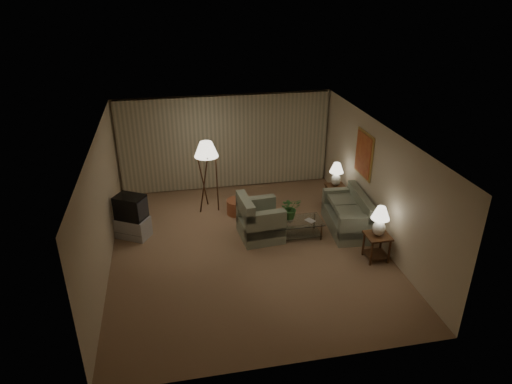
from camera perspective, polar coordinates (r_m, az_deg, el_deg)
ground at (r=10.43m, az=-1.05°, el=-7.01°), size 7.00×7.00×0.00m
room_shell at (r=10.99m, az=-2.41°, el=4.93°), size 6.04×7.02×2.72m
sofa at (r=11.20m, az=11.28°, el=-2.92°), size 1.79×1.10×0.73m
armchair at (r=10.65m, az=0.58°, el=-3.65°), size 1.15×1.10×0.83m
side_table_near at (r=10.18m, az=14.87°, el=-6.16°), size 0.51×0.51×0.60m
side_table_far at (r=12.27m, az=9.82°, el=-0.02°), size 0.49×0.41×0.60m
table_lamp_near at (r=9.89m, az=15.25°, el=-3.23°), size 0.39×0.39×0.67m
table_lamp_far at (r=12.04m, az=10.02°, el=2.45°), size 0.37×0.37×0.63m
coffee_table at (r=10.76m, az=5.00°, el=-4.27°), size 1.22×0.67×0.41m
tv_cabinet at (r=11.12m, az=-15.11°, el=-4.26°), size 1.15×1.11×0.50m
crt_tv at (r=10.87m, az=-15.43°, el=-1.84°), size 1.05×1.03×0.56m
floor_lamp at (r=11.74m, az=-6.09°, el=2.13°), size 0.61×0.61×1.87m
ottoman at (r=11.80m, az=-2.31°, el=-1.85°), size 0.63×0.63×0.38m
vase at (r=10.62m, az=4.27°, el=-3.35°), size 0.19×0.19×0.16m
flowers at (r=10.46m, az=4.33°, el=-1.73°), size 0.50×0.45×0.52m
book at (r=10.67m, az=6.47°, el=-3.72°), size 0.26×0.28×0.02m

